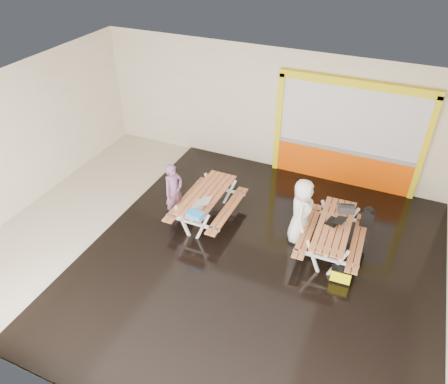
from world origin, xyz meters
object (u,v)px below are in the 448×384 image
at_px(picnic_table_right, 333,231).
at_px(laptop_left, 201,203).
at_px(picnic_table_left, 207,200).
at_px(person_left, 174,191).
at_px(laptop_right, 335,221).
at_px(toolbox, 346,209).
at_px(fluke_bag, 341,274).
at_px(dark_case, 311,249).
at_px(blue_pouch, 195,215).
at_px(person_right, 301,211).
at_px(backpack, 368,217).

relative_size(picnic_table_right, laptop_left, 4.58).
xyz_separation_m(picnic_table_left, person_left, (-0.75, -0.26, 0.22)).
relative_size(laptop_right, toolbox, 1.13).
bearing_deg(toolbox, laptop_left, -160.69).
distance_m(toolbox, fluke_bag, 1.54).
bearing_deg(dark_case, fluke_bag, -37.73).
xyz_separation_m(picnic_table_left, toolbox, (3.17, 0.63, 0.27)).
bearing_deg(toolbox, picnic_table_left, -168.77).
height_order(picnic_table_left, fluke_bag, picnic_table_left).
distance_m(picnic_table_right, toolbox, 0.63).
xyz_separation_m(person_left, blue_pouch, (0.90, -0.63, 0.02)).
bearing_deg(person_right, backpack, -77.21).
height_order(picnic_table_right, person_left, person_left).
height_order(picnic_table_left, laptop_left, laptop_left).
relative_size(laptop_right, fluke_bag, 1.04).
height_order(person_left, laptop_right, person_left).
height_order(laptop_left, laptop_right, laptop_left).
bearing_deg(laptop_right, laptop_left, -168.78).
relative_size(person_right, laptop_left, 3.67).
relative_size(person_left, dark_case, 3.42).
height_order(person_left, dark_case, person_left).
distance_m(picnic_table_right, person_right, 0.81).
xyz_separation_m(toolbox, fluke_bag, (0.25, -1.38, -0.65)).
xyz_separation_m(laptop_right, backpack, (0.62, 0.59, -0.12)).
relative_size(picnic_table_left, fluke_bag, 4.61).
relative_size(person_left, person_right, 0.89).
bearing_deg(picnic_table_right, backpack, 46.32).
bearing_deg(fluke_bag, picnic_table_right, 115.71).
xyz_separation_m(backpack, fluke_bag, (-0.23, -1.47, -0.50)).
distance_m(laptop_left, blue_pouch, 0.45).
distance_m(laptop_right, dark_case, 0.86).
distance_m(person_left, dark_case, 3.47).
height_order(person_right, backpack, person_right).
bearing_deg(laptop_left, person_left, 167.19).
distance_m(person_right, laptop_left, 2.27).
distance_m(picnic_table_left, toolbox, 3.24).
relative_size(picnic_table_right, blue_pouch, 5.66).
xyz_separation_m(person_left, laptop_right, (3.78, 0.40, 0.01)).
relative_size(laptop_right, dark_case, 1.08).
xyz_separation_m(laptop_left, fluke_bag, (3.34, -0.29, -0.63)).
bearing_deg(toolbox, laptop_right, -105.75).
height_order(blue_pouch, fluke_bag, blue_pouch).
bearing_deg(person_right, dark_case, -138.95).
distance_m(toolbox, dark_case, 1.20).
bearing_deg(laptop_left, person_right, 16.39).
bearing_deg(picnic_table_left, toolbox, 11.23).
bearing_deg(dark_case, blue_pouch, -163.37).
relative_size(toolbox, fluke_bag, 0.92).
xyz_separation_m(person_right, laptop_right, (0.77, -0.06, 0.01)).
distance_m(laptop_left, fluke_bag, 3.41).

